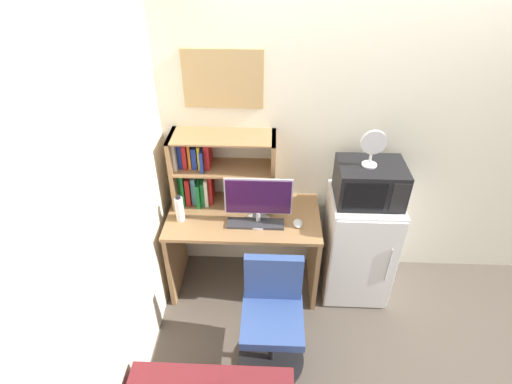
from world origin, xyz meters
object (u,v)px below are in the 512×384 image
object	(u,v)px
keyboard	(255,224)
desk_fan	(373,146)
wall_corkboard	(223,79)
monitor	(258,200)
computer_mouse	(298,223)
mini_fridge	(358,245)
microwave	(370,183)
hutch_bookshelf	(208,169)
desk_chair	(272,321)
water_bottle	(180,209)

from	to	relation	value
keyboard	desk_fan	bearing A→B (deg)	8.50
desk_fan	wall_corkboard	bearing A→B (deg)	164.54
monitor	computer_mouse	world-z (taller)	monitor
mini_fridge	microwave	bearing A→B (deg)	89.81
computer_mouse	mini_fridge	bearing A→B (deg)	12.46
keyboard	wall_corkboard	size ratio (longest dim) A/B	0.75
computer_mouse	wall_corkboard	bearing A→B (deg)	144.75
computer_mouse	wall_corkboard	distance (m)	1.21
hutch_bookshelf	wall_corkboard	size ratio (longest dim) A/B	1.38
keyboard	wall_corkboard	world-z (taller)	wall_corkboard
mini_fridge	wall_corkboard	bearing A→B (deg)	165.04
desk_chair	monitor	bearing A→B (deg)	101.08
hutch_bookshelf	desk_fan	distance (m)	1.26
microwave	hutch_bookshelf	bearing A→B (deg)	172.20
mini_fridge	desk_chair	size ratio (longest dim) A/B	1.09
water_bottle	desk_chair	world-z (taller)	water_bottle
monitor	hutch_bookshelf	bearing A→B (deg)	146.93
desk_fan	mini_fridge	bearing A→B (deg)	5.86
monitor	keyboard	size ratio (longest dim) A/B	1.17
desk_fan	desk_chair	distance (m)	1.42
water_bottle	desk_chair	bearing A→B (deg)	-40.99
computer_mouse	desk_chair	size ratio (longest dim) A/B	0.12
hutch_bookshelf	mini_fridge	xyz separation A→B (m)	(1.23, -0.17, -0.61)
hutch_bookshelf	desk_chair	distance (m)	1.25
water_bottle	mini_fridge	bearing A→B (deg)	3.50
hutch_bookshelf	mini_fridge	size ratio (longest dim) A/B	0.85
monitor	wall_corkboard	bearing A→B (deg)	125.13
water_bottle	desk_fan	world-z (taller)	desk_fan
desk_chair	microwave	bearing A→B (deg)	45.96
hutch_bookshelf	desk_chair	xyz separation A→B (m)	(0.53, -0.89, -0.69)
desk_chair	keyboard	bearing A→B (deg)	103.58
computer_mouse	microwave	distance (m)	0.62
microwave	keyboard	bearing A→B (deg)	-171.39
desk_chair	computer_mouse	bearing A→B (deg)	73.32
desk_fan	hutch_bookshelf	bearing A→B (deg)	171.76
desk_fan	desk_chair	world-z (taller)	desk_fan
computer_mouse	desk_chair	distance (m)	0.75
monitor	desk_fan	bearing A→B (deg)	6.45
wall_corkboard	keyboard	bearing A→B (deg)	-59.08
water_bottle	microwave	bearing A→B (deg)	3.62
keyboard	microwave	xyz separation A→B (m)	(0.85, 0.13, 0.32)
water_bottle	microwave	distance (m)	1.45
computer_mouse	wall_corkboard	world-z (taller)	wall_corkboard
mini_fridge	wall_corkboard	distance (m)	1.72
mini_fridge	desk_fan	bearing A→B (deg)	-174.14
mini_fridge	microwave	world-z (taller)	microwave
monitor	mini_fridge	world-z (taller)	monitor
hutch_bookshelf	water_bottle	world-z (taller)	hutch_bookshelf
wall_corkboard	monitor	bearing A→B (deg)	-54.87
monitor	desk_fan	distance (m)	0.91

